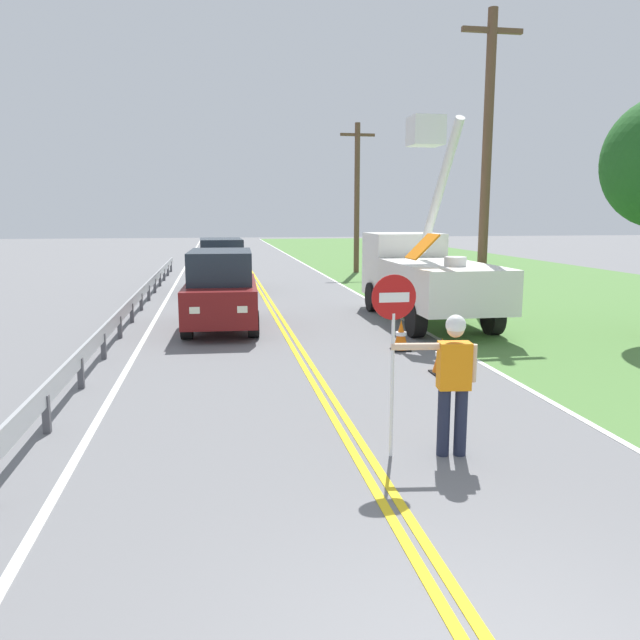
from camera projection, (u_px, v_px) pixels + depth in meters
grass_verge_right at (548, 290)px, 25.22m from camera, size 16.00×110.00×0.01m
centerline_yellow_left at (263, 296)px, 23.32m from camera, size 0.11×110.00×0.01m
centerline_yellow_right at (267, 296)px, 23.35m from camera, size 0.11×110.00×0.01m
edge_line_right at (358, 294)px, 23.92m from camera, size 0.12×110.00×0.01m
edge_line_left at (167, 298)px, 22.75m from camera, size 0.12×110.00×0.01m
flagger_worker at (453, 376)px, 7.75m from camera, size 1.08×0.29×1.83m
stop_sign_paddle at (393, 325)px, 7.60m from camera, size 0.56×0.04×2.33m
utility_bucket_truck at (423, 271)px, 17.91m from camera, size 2.67×6.81×5.76m
oncoming_suv_nearest at (221, 289)px, 16.60m from camera, size 2.06×4.67×2.10m
oncoming_suv_second at (221, 265)px, 24.58m from camera, size 2.01×4.65×2.10m
utility_pole_near at (486, 162)px, 17.93m from camera, size 1.80×0.28×8.76m
utility_pole_mid at (357, 196)px, 32.09m from camera, size 1.80×0.28×7.67m
traffic_cone_lead at (442, 356)px, 11.93m from camera, size 0.40×0.40×0.70m
traffic_cone_mid at (401, 336)px, 13.95m from camera, size 0.40×0.40×0.70m
guardrail_left_shoulder at (136, 299)px, 18.63m from camera, size 0.10×32.00×0.71m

